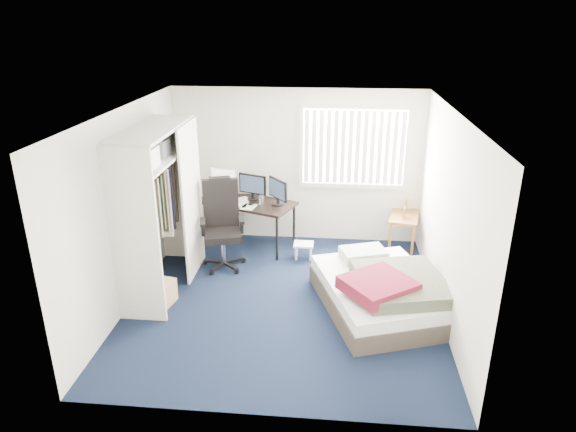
% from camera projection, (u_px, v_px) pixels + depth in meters
% --- Properties ---
extents(ground, '(4.20, 4.20, 0.00)m').
position_uv_depth(ground, '(284.00, 301.00, 6.82)').
color(ground, black).
rests_on(ground, ground).
extents(room_shell, '(4.20, 4.20, 4.20)m').
position_uv_depth(room_shell, '(284.00, 193.00, 6.26)').
color(room_shell, silver).
rests_on(room_shell, ground).
extents(window_assembly, '(1.72, 0.09, 1.32)m').
position_uv_depth(window_assembly, '(354.00, 147.00, 8.04)').
color(window_assembly, white).
rests_on(window_assembly, ground).
extents(closet, '(0.64, 1.84, 2.22)m').
position_uv_depth(closet, '(159.00, 194.00, 6.71)').
color(closet, beige).
rests_on(closet, ground).
extents(desk, '(1.69, 1.22, 1.22)m').
position_uv_depth(desk, '(247.00, 199.00, 8.22)').
color(desk, black).
rests_on(desk, ground).
extents(office_chair, '(0.76, 0.76, 1.33)m').
position_uv_depth(office_chair, '(223.00, 233.00, 7.64)').
color(office_chair, black).
rests_on(office_chair, ground).
extents(footstool, '(0.30, 0.24, 0.25)m').
position_uv_depth(footstool, '(304.00, 247.00, 7.94)').
color(footstool, white).
rests_on(footstool, ground).
extents(nightstand, '(0.59, 0.92, 0.77)m').
position_uv_depth(nightstand, '(405.00, 218.00, 8.18)').
color(nightstand, brown).
rests_on(nightstand, ground).
extents(bed, '(1.89, 2.18, 0.61)m').
position_uv_depth(bed, '(383.00, 291.00, 6.53)').
color(bed, '#3F362D').
rests_on(bed, ground).
extents(pine_box, '(0.47, 0.39, 0.31)m').
position_uv_depth(pine_box, '(158.00, 292.00, 6.73)').
color(pine_box, '#A97754').
rests_on(pine_box, ground).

